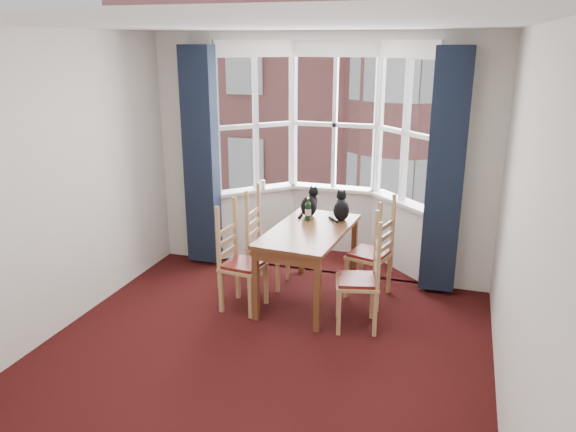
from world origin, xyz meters
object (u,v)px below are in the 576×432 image
at_px(chair_right_near, 367,282).
at_px(cat_left, 310,204).
at_px(dining_table, 309,238).
at_px(chair_right_far, 377,257).
at_px(cat_right, 341,208).
at_px(candle_tall, 263,185).
at_px(wine_bottle, 308,210).
at_px(chair_left_near, 236,264).
at_px(chair_left_far, 261,244).

xyz_separation_m(chair_right_near, cat_left, (-0.82, 0.90, 0.46)).
relative_size(dining_table, chair_right_near, 1.57).
relative_size(chair_right_near, chair_right_far, 1.00).
bearing_deg(chair_right_far, cat_right, 159.71).
relative_size(chair_right_near, cat_right, 2.71).
bearing_deg(candle_tall, dining_table, -51.03).
distance_m(cat_left, wine_bottle, 0.18).
bearing_deg(candle_tall, chair_right_far, -28.99).
relative_size(chair_right_far, candle_tall, 7.81).
bearing_deg(wine_bottle, dining_table, -72.07).
distance_m(cat_left, candle_tall, 1.07).
xyz_separation_m(chair_left_near, chair_right_near, (1.37, -0.03, 0.00)).
bearing_deg(chair_right_near, wine_bottle, 137.68).
height_order(cat_right, candle_tall, cat_right).
height_order(dining_table, cat_left, cat_left).
bearing_deg(chair_left_near, cat_left, 57.46).
relative_size(dining_table, wine_bottle, 5.55).
distance_m(chair_right_far, cat_right, 0.65).
distance_m(dining_table, cat_left, 0.53).
bearing_deg(chair_right_far, wine_bottle, 178.22).
height_order(chair_left_far, wine_bottle, wine_bottle).
bearing_deg(chair_right_far, dining_table, -159.44).
relative_size(chair_left_near, chair_right_near, 1.00).
xyz_separation_m(chair_left_far, chair_right_far, (1.32, 0.01, 0.00)).
bearing_deg(wine_bottle, chair_right_far, -1.78).
bearing_deg(chair_right_far, candle_tall, 151.01).
relative_size(chair_left_near, candle_tall, 7.81).
relative_size(chair_left_far, wine_bottle, 3.53).
relative_size(chair_right_near, candle_tall, 7.81).
bearing_deg(dining_table, candle_tall, 128.97).
height_order(dining_table, chair_left_far, chair_left_far).
distance_m(wine_bottle, candle_tall, 1.22).
height_order(chair_right_far, cat_right, cat_right).
xyz_separation_m(chair_left_near, candle_tall, (-0.26, 1.56, 0.46)).
xyz_separation_m(chair_right_near, candle_tall, (-1.63, 1.59, 0.46)).
height_order(chair_right_near, cat_right, cat_right).
distance_m(chair_left_near, chair_left_far, 0.65).
height_order(chair_left_far, chair_right_near, same).
height_order(chair_left_near, chair_left_far, same).
height_order(dining_table, chair_right_near, chair_right_near).
bearing_deg(dining_table, chair_left_near, -149.28).
height_order(chair_right_near, candle_tall, candle_tall).
bearing_deg(chair_left_near, cat_right, 41.53).
distance_m(chair_left_far, wine_bottle, 0.70).
distance_m(dining_table, chair_right_near, 0.85).
bearing_deg(chair_left_near, dining_table, 30.72).
xyz_separation_m(chair_left_far, chair_right_near, (1.33, -0.68, 0.00)).
bearing_deg(chair_right_near, chair_left_far, 152.94).
bearing_deg(dining_table, cat_left, 105.05).
bearing_deg(wine_bottle, chair_left_far, -175.94).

